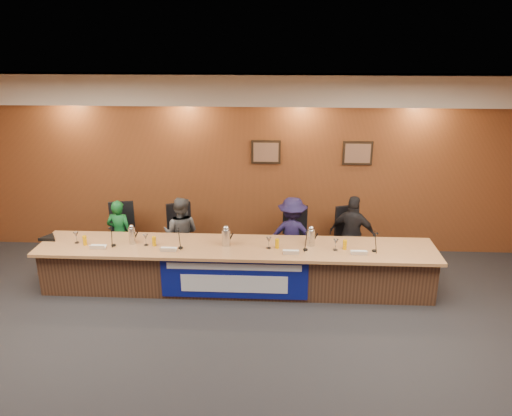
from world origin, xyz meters
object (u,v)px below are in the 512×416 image
(panelist_d, at_px, (353,235))
(speakerphone, at_px, (49,238))
(banner, at_px, (234,279))
(office_chair_a, at_px, (122,238))
(panelist_c, at_px, (292,235))
(carafe_left, at_px, (132,236))
(panelist_a, at_px, (120,234))
(office_chair_c, at_px, (292,242))
(carafe_mid, at_px, (226,238))
(carafe_right, at_px, (311,238))
(office_chair_b, at_px, (183,240))
(dais_body, at_px, (237,268))
(panelist_b, at_px, (181,233))
(office_chair_d, at_px, (351,243))

(panelist_d, bearing_deg, speakerphone, 29.01)
(banner, distance_m, office_chair_a, 2.38)
(panelist_c, bearing_deg, carafe_left, 22.35)
(panelist_a, bearing_deg, banner, 157.31)
(banner, relative_size, office_chair_c, 4.58)
(panelist_c, distance_m, office_chair_c, 0.20)
(panelist_d, distance_m, office_chair_c, 1.03)
(carafe_mid, bearing_deg, speakerphone, 178.28)
(banner, bearing_deg, panelist_d, 30.35)
(carafe_right, height_order, speakerphone, carafe_right)
(panelist_a, bearing_deg, office_chair_b, -169.10)
(dais_body, height_order, panelist_b, panelist_b)
(banner, height_order, speakerphone, speakerphone)
(panelist_b, xyz_separation_m, panelist_c, (1.87, 0.00, 0.01))
(office_chair_c, distance_m, office_chair_d, 1.00)
(panelist_b, bearing_deg, carafe_right, 168.71)
(carafe_mid, bearing_deg, carafe_right, 3.20)
(banner, relative_size, speakerphone, 6.88)
(office_chair_d, bearing_deg, panelist_c, 166.67)
(banner, height_order, office_chair_a, banner)
(office_chair_a, xyz_separation_m, office_chair_b, (1.05, 0.00, 0.00))
(office_chair_c, xyz_separation_m, carafe_mid, (-1.02, -0.82, 0.40))
(office_chair_c, bearing_deg, carafe_left, -148.18)
(banner, height_order, carafe_right, carafe_right)
(office_chair_c, relative_size, carafe_mid, 1.85)
(panelist_a, distance_m, office_chair_d, 3.93)
(panelist_c, relative_size, speakerphone, 4.07)
(office_chair_a, distance_m, carafe_left, 1.02)
(dais_body, xyz_separation_m, office_chair_b, (-1.00, 0.78, 0.13))
(banner, relative_size, carafe_right, 8.65)
(dais_body, xyz_separation_m, speakerphone, (-2.98, 0.05, 0.43))
(panelist_a, distance_m, office_chair_b, 1.07)
(banner, bearing_deg, office_chair_b, 129.79)
(carafe_mid, bearing_deg, panelist_c, 35.08)
(panelist_d, bearing_deg, panelist_b, 21.58)
(office_chair_c, bearing_deg, speakerphone, -155.74)
(panelist_b, bearing_deg, panelist_d, -174.51)
(panelist_b, distance_m, panelist_d, 2.88)
(panelist_a, bearing_deg, carafe_mid, 164.79)
(carafe_left, bearing_deg, office_chair_a, 118.45)
(dais_body, xyz_separation_m, office_chair_c, (0.87, 0.78, 0.13))
(office_chair_a, height_order, office_chair_b, same)
(office_chair_b, bearing_deg, banner, -74.19)
(panelist_a, bearing_deg, carafe_left, 127.15)
(dais_body, bearing_deg, office_chair_a, 159.09)
(panelist_d, xyz_separation_m, carafe_left, (-3.48, -0.72, 0.21))
(panelist_b, distance_m, carafe_right, 2.25)
(banner, xyz_separation_m, speakerphone, (-2.98, 0.47, 0.40))
(dais_body, xyz_separation_m, carafe_left, (-1.61, -0.04, 0.53))
(panelist_b, xyz_separation_m, office_chair_b, (0.00, 0.10, -0.16))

